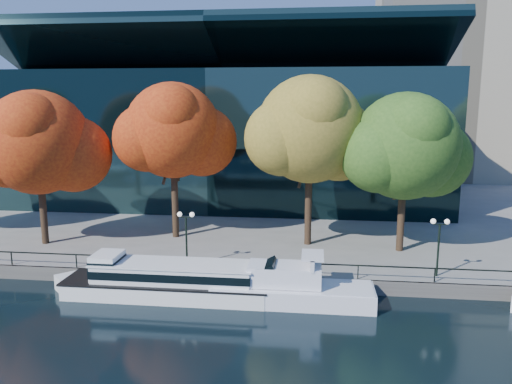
# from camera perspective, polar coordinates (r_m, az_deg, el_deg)

# --- Properties ---
(ground) EXTENTS (160.00, 160.00, 0.00)m
(ground) POSITION_cam_1_polar(r_m,az_deg,el_deg) (32.87, -6.15, -12.72)
(ground) COLOR black
(ground) RESTS_ON ground
(promenade) EXTENTS (90.00, 67.08, 1.00)m
(promenade) POSITION_cam_1_polar(r_m,az_deg,el_deg) (67.29, 0.77, -0.11)
(promenade) COLOR slate
(promenade) RESTS_ON ground
(railing) EXTENTS (88.20, 0.08, 0.99)m
(railing) POSITION_cam_1_polar(r_m,az_deg,el_deg) (35.15, -5.01, -7.75)
(railing) COLOR black
(railing) RESTS_ON promenade
(convention_building) EXTENTS (50.00, 24.57, 21.43)m
(convention_building) POSITION_cam_1_polar(r_m,az_deg,el_deg) (62.31, -3.35, 6.45)
(convention_building) COLOR black
(convention_building) RESTS_ON ground
(tour_boat) EXTENTS (14.94, 3.33, 2.84)m
(tour_boat) POSITION_cam_1_polar(r_m,az_deg,el_deg) (34.19, -10.76, -9.73)
(tour_boat) COLOR white
(tour_boat) RESTS_ON ground
(cruiser_near) EXTENTS (11.50, 2.96, 3.33)m
(cruiser_near) POSITION_cam_1_polar(r_m,az_deg,el_deg) (32.69, 3.37, -10.84)
(cruiser_near) COLOR white
(cruiser_near) RESTS_ON ground
(tree_1) EXTENTS (10.60, 8.69, 12.74)m
(tree_1) POSITION_cam_1_polar(r_m,az_deg,el_deg) (44.30, -23.50, 4.97)
(tree_1) COLOR black
(tree_1) RESTS_ON promenade
(tree_2) EXTENTS (10.19, 8.36, 13.43)m
(tree_2) POSITION_cam_1_polar(r_m,az_deg,el_deg) (43.21, -9.29, 6.73)
(tree_2) COLOR black
(tree_2) RESTS_ON promenade
(tree_3) EXTENTS (10.86, 8.91, 13.91)m
(tree_3) POSITION_cam_1_polar(r_m,az_deg,el_deg) (40.57, 6.41, 6.86)
(tree_3) COLOR black
(tree_3) RESTS_ON promenade
(tree_4) EXTENTS (10.40, 8.53, 12.54)m
(tree_4) POSITION_cam_1_polar(r_m,az_deg,el_deg) (40.35, 16.90, 4.77)
(tree_4) COLOR black
(tree_4) RESTS_ON promenade
(lamp_1) EXTENTS (1.26, 0.36, 4.03)m
(lamp_1) POSITION_cam_1_polar(r_m,az_deg,el_deg) (36.22, -7.99, -3.89)
(lamp_1) COLOR black
(lamp_1) RESTS_ON promenade
(lamp_2) EXTENTS (1.26, 0.36, 4.03)m
(lamp_2) POSITION_cam_1_polar(r_m,az_deg,el_deg) (36.06, 20.22, -4.52)
(lamp_2) COLOR black
(lamp_2) RESTS_ON promenade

